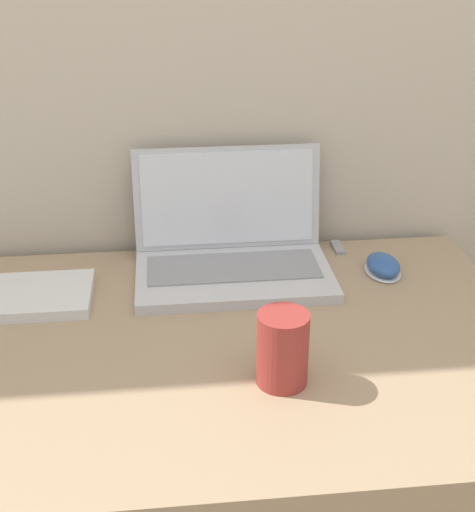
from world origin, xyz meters
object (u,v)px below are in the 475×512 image
Objects in this scene: drink_cup at (283,348)px; computer_mouse at (383,266)px; laptop at (232,248)px; usb_stick at (338,247)px.

computer_mouse is at bearing 52.38° from drink_cup.
laptop is 6.23× the size of usb_stick.
computer_mouse is (0.26, 0.33, -0.05)m from drink_cup.
laptop is 0.30m from computer_mouse.
computer_mouse is (0.29, -0.04, -0.03)m from laptop.
laptop is 3.22× the size of drink_cup.
computer_mouse is 1.68× the size of usb_stick.
computer_mouse reaches higher than usb_stick.
computer_mouse is at bearing -8.10° from laptop.
drink_cup is 1.94× the size of usb_stick.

